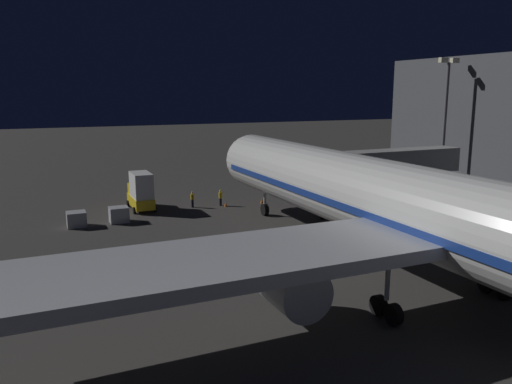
{
  "coord_description": "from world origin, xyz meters",
  "views": [
    {
      "loc": [
        21.56,
        33.15,
        12.47
      ],
      "look_at": [
        3.0,
        -8.4,
        3.5
      ],
      "focal_mm": 35.72,
      "sensor_mm": 36.0,
      "label": 1
    }
  ],
  "objects_px": {
    "baggage_container_near_belt": "(77,219)",
    "traffic_cone_nose_starboard": "(226,204)",
    "jet_bridge": "(371,164)",
    "baggage_container_mid_row": "(119,215)",
    "apron_floodlight_mast": "(445,115)",
    "ground_crew_by_belt_loader": "(192,199)",
    "traffic_cone_nose_port": "(262,201)",
    "catering_truck": "(141,191)",
    "airliner_at_gate": "(463,226)",
    "ground_crew_near_nose_gear": "(221,197)"
  },
  "relations": [
    {
      "from": "baggage_container_near_belt",
      "to": "traffic_cone_nose_starboard",
      "type": "xyz_separation_m",
      "value": [
        -15.86,
        -2.29,
        -0.44
      ]
    },
    {
      "from": "jet_bridge",
      "to": "baggage_container_mid_row",
      "type": "relative_size",
      "value": 10.43
    },
    {
      "from": "apron_floodlight_mast",
      "to": "traffic_cone_nose_starboard",
      "type": "bearing_deg",
      "value": -6.87
    },
    {
      "from": "baggage_container_near_belt",
      "to": "ground_crew_by_belt_loader",
      "type": "bearing_deg",
      "value": -164.67
    },
    {
      "from": "baggage_container_mid_row",
      "to": "jet_bridge",
      "type": "bearing_deg",
      "value": 163.57
    },
    {
      "from": "baggage_container_near_belt",
      "to": "traffic_cone_nose_port",
      "type": "bearing_deg",
      "value": -173.54
    },
    {
      "from": "jet_bridge",
      "to": "catering_truck",
      "type": "relative_size",
      "value": 3.52
    },
    {
      "from": "apron_floodlight_mast",
      "to": "catering_truck",
      "type": "height_order",
      "value": "apron_floodlight_mast"
    },
    {
      "from": "apron_floodlight_mast",
      "to": "catering_truck",
      "type": "distance_m",
      "value": 37.76
    },
    {
      "from": "jet_bridge",
      "to": "ground_crew_by_belt_loader",
      "type": "relative_size",
      "value": 10.35
    },
    {
      "from": "jet_bridge",
      "to": "traffic_cone_nose_starboard",
      "type": "relative_size",
      "value": 33.54
    },
    {
      "from": "airliner_at_gate",
      "to": "baggage_container_near_belt",
      "type": "bearing_deg",
      "value": -58.19
    },
    {
      "from": "jet_bridge",
      "to": "traffic_cone_nose_starboard",
      "type": "height_order",
      "value": "jet_bridge"
    },
    {
      "from": "ground_crew_near_nose_gear",
      "to": "traffic_cone_nose_port",
      "type": "height_order",
      "value": "ground_crew_near_nose_gear"
    },
    {
      "from": "ground_crew_near_nose_gear",
      "to": "ground_crew_by_belt_loader",
      "type": "height_order",
      "value": "ground_crew_near_nose_gear"
    },
    {
      "from": "apron_floodlight_mast",
      "to": "baggage_container_near_belt",
      "type": "relative_size",
      "value": 9.55
    },
    {
      "from": "baggage_container_mid_row",
      "to": "ground_crew_by_belt_loader",
      "type": "bearing_deg",
      "value": -158.48
    },
    {
      "from": "traffic_cone_nose_starboard",
      "to": "ground_crew_near_nose_gear",
      "type": "bearing_deg",
      "value": -59.57
    },
    {
      "from": "baggage_container_near_belt",
      "to": "traffic_cone_nose_port",
      "type": "height_order",
      "value": "baggage_container_near_belt"
    },
    {
      "from": "airliner_at_gate",
      "to": "ground_crew_by_belt_loader",
      "type": "height_order",
      "value": "airliner_at_gate"
    },
    {
      "from": "apron_floodlight_mast",
      "to": "traffic_cone_nose_port",
      "type": "xyz_separation_m",
      "value": [
        23.3,
        -3.34,
        -9.4
      ]
    },
    {
      "from": "baggage_container_near_belt",
      "to": "traffic_cone_nose_starboard",
      "type": "height_order",
      "value": "baggage_container_near_belt"
    },
    {
      "from": "traffic_cone_nose_starboard",
      "to": "jet_bridge",
      "type": "bearing_deg",
      "value": 142.74
    },
    {
      "from": "traffic_cone_nose_starboard",
      "to": "airliner_at_gate",
      "type": "bearing_deg",
      "value": 94.01
    },
    {
      "from": "jet_bridge",
      "to": "ground_crew_near_nose_gear",
      "type": "xyz_separation_m",
      "value": [
        12.72,
        -10.03,
        -4.29
      ]
    },
    {
      "from": "catering_truck",
      "to": "ground_crew_near_nose_gear",
      "type": "bearing_deg",
      "value": 168.76
    },
    {
      "from": "apron_floodlight_mast",
      "to": "traffic_cone_nose_port",
      "type": "bearing_deg",
      "value": -8.15
    },
    {
      "from": "jet_bridge",
      "to": "traffic_cone_nose_port",
      "type": "height_order",
      "value": "jet_bridge"
    },
    {
      "from": "baggage_container_near_belt",
      "to": "baggage_container_mid_row",
      "type": "distance_m",
      "value": 3.92
    },
    {
      "from": "airliner_at_gate",
      "to": "ground_crew_near_nose_gear",
      "type": "xyz_separation_m",
      "value": [
        2.58,
        -32.04,
        -4.2
      ]
    },
    {
      "from": "baggage_container_near_belt",
      "to": "traffic_cone_nose_port",
      "type": "xyz_separation_m",
      "value": [
        -20.26,
        -2.29,
        -0.44
      ]
    },
    {
      "from": "jet_bridge",
      "to": "catering_truck",
      "type": "distance_m",
      "value": 24.43
    },
    {
      "from": "catering_truck",
      "to": "traffic_cone_nose_starboard",
      "type": "relative_size",
      "value": 9.52
    },
    {
      "from": "traffic_cone_nose_port",
      "to": "catering_truck",
      "type": "bearing_deg",
      "value": -9.94
    },
    {
      "from": "baggage_container_near_belt",
      "to": "ground_crew_near_nose_gear",
      "type": "height_order",
      "value": "ground_crew_near_nose_gear"
    },
    {
      "from": "catering_truck",
      "to": "baggage_container_mid_row",
      "type": "height_order",
      "value": "catering_truck"
    },
    {
      "from": "ground_crew_near_nose_gear",
      "to": "ground_crew_by_belt_loader",
      "type": "distance_m",
      "value": 3.14
    },
    {
      "from": "ground_crew_by_belt_loader",
      "to": "traffic_cone_nose_starboard",
      "type": "height_order",
      "value": "ground_crew_by_belt_loader"
    },
    {
      "from": "ground_crew_near_nose_gear",
      "to": "traffic_cone_nose_starboard",
      "type": "bearing_deg",
      "value": 120.43
    },
    {
      "from": "airliner_at_gate",
      "to": "baggage_container_mid_row",
      "type": "height_order",
      "value": "airliner_at_gate"
    },
    {
      "from": "airliner_at_gate",
      "to": "traffic_cone_nose_port",
      "type": "relative_size",
      "value": 118.66
    },
    {
      "from": "traffic_cone_nose_port",
      "to": "traffic_cone_nose_starboard",
      "type": "bearing_deg",
      "value": 0.0
    },
    {
      "from": "apron_floodlight_mast",
      "to": "ground_crew_near_nose_gear",
      "type": "bearing_deg",
      "value": -8.06
    },
    {
      "from": "jet_bridge",
      "to": "baggage_container_near_belt",
      "type": "xyz_separation_m",
      "value": [
        28.2,
        -7.1,
        -4.57
      ]
    },
    {
      "from": "ground_crew_near_nose_gear",
      "to": "apron_floodlight_mast",
      "type": "bearing_deg",
      "value": 171.94
    },
    {
      "from": "ground_crew_near_nose_gear",
      "to": "jet_bridge",
      "type": "bearing_deg",
      "value": 141.74
    },
    {
      "from": "airliner_at_gate",
      "to": "catering_truck",
      "type": "height_order",
      "value": "airliner_at_gate"
    },
    {
      "from": "catering_truck",
      "to": "airliner_at_gate",
      "type": "bearing_deg",
      "value": 108.13
    },
    {
      "from": "ground_crew_by_belt_loader",
      "to": "traffic_cone_nose_port",
      "type": "height_order",
      "value": "ground_crew_by_belt_loader"
    },
    {
      "from": "catering_truck",
      "to": "traffic_cone_nose_port",
      "type": "height_order",
      "value": "catering_truck"
    }
  ]
}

